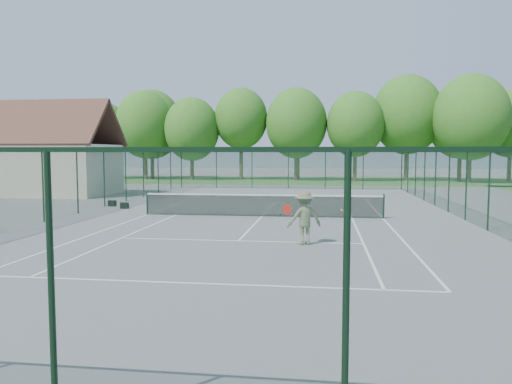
% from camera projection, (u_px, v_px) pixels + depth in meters
% --- Properties ---
extents(ground, '(140.00, 140.00, 0.00)m').
position_uv_depth(ground, '(262.00, 217.00, 23.05)').
color(ground, slate).
rests_on(ground, ground).
extents(grass_far, '(80.00, 16.00, 0.01)m').
position_uv_depth(grass_far, '(296.00, 180.00, 52.70)').
color(grass_far, '#437732').
rests_on(grass_far, ground).
extents(court_lines, '(11.05, 23.85, 0.01)m').
position_uv_depth(court_lines, '(262.00, 216.00, 23.05)').
color(court_lines, white).
rests_on(court_lines, ground).
extents(tennis_net, '(11.08, 0.08, 1.10)m').
position_uv_depth(tennis_net, '(262.00, 204.00, 23.01)').
color(tennis_net, black).
rests_on(tennis_net, ground).
extents(fence_enclosure, '(18.05, 36.05, 3.02)m').
position_uv_depth(fence_enclosure, '(262.00, 183.00, 22.93)').
color(fence_enclosure, '#183620').
rests_on(fence_enclosure, ground).
extents(utility_building, '(8.60, 6.27, 6.63)m').
position_uv_depth(utility_building, '(52.00, 150.00, 34.79)').
color(utility_building, '#EDE2C3').
rests_on(utility_building, ground).
extents(tree_line_far, '(39.40, 6.40, 9.70)m').
position_uv_depth(tree_line_far, '(296.00, 123.00, 52.22)').
color(tree_line_far, '#473923').
rests_on(tree_line_far, ground).
extents(sports_bag_a, '(0.46, 0.34, 0.33)m').
position_uv_depth(sports_bag_a, '(112.00, 203.00, 27.42)').
color(sports_bag_a, black).
rests_on(sports_bag_a, ground).
extents(sports_bag_b, '(0.43, 0.28, 0.32)m').
position_uv_depth(sports_bag_b, '(125.00, 206.00, 26.33)').
color(sports_bag_b, black).
rests_on(sports_bag_b, ground).
extents(tennis_player, '(2.10, 1.01, 1.74)m').
position_uv_depth(tennis_player, '(304.00, 218.00, 16.04)').
color(tennis_player, '#656C4C').
rests_on(tennis_player, ground).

